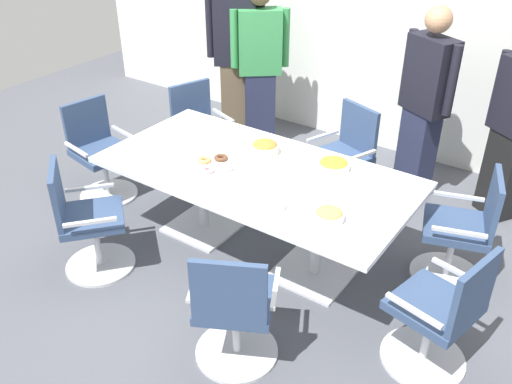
# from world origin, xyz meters

# --- Properties ---
(ground_plane) EXTENTS (10.00, 10.00, 0.01)m
(ground_plane) POSITION_xyz_m (0.00, 0.00, -0.01)
(ground_plane) COLOR #4C4F56
(back_wall) EXTENTS (8.00, 0.10, 2.80)m
(back_wall) POSITION_xyz_m (0.00, 2.40, 1.40)
(back_wall) COLOR silver
(back_wall) RESTS_ON ground
(conference_table) EXTENTS (2.40, 1.20, 0.75)m
(conference_table) POSITION_xyz_m (0.00, 0.00, 0.63)
(conference_table) COLOR silver
(conference_table) RESTS_ON ground
(office_chair_0) EXTENTS (0.65, 0.65, 0.91)m
(office_chair_0) POSITION_xyz_m (1.61, -0.36, 0.41)
(office_chair_0) COLOR silver
(office_chair_0) RESTS_ON ground
(office_chair_1) EXTENTS (0.68, 0.68, 0.91)m
(office_chair_1) POSITION_xyz_m (1.45, 0.57, 0.41)
(office_chair_1) COLOR silver
(office_chair_1) RESTS_ON ground
(office_chair_2) EXTENTS (0.70, 0.70, 0.91)m
(office_chair_2) POSITION_xyz_m (0.21, 1.09, 0.41)
(office_chair_2) COLOR silver
(office_chair_2) RESTS_ON ground
(office_chair_3) EXTENTS (0.69, 0.69, 0.91)m
(office_chair_3) POSITION_xyz_m (-1.21, 0.76, 0.41)
(office_chair_3) COLOR silver
(office_chair_3) RESTS_ON ground
(office_chair_4) EXTENTS (0.63, 0.63, 0.91)m
(office_chair_4) POSITION_xyz_m (-1.69, -0.10, 0.41)
(office_chair_4) COLOR silver
(office_chair_4) RESTS_ON ground
(office_chair_5) EXTENTS (0.76, 0.76, 0.91)m
(office_chair_5) POSITION_xyz_m (-0.92, -0.93, 0.41)
(office_chair_5) COLOR silver
(office_chair_5) RESTS_ON ground
(office_chair_6) EXTENTS (0.73, 0.73, 0.91)m
(office_chair_6) POSITION_xyz_m (0.56, -1.04, 0.41)
(office_chair_6) COLOR silver
(office_chair_6) RESTS_ON ground
(person_standing_0) EXTENTS (0.56, 0.42, 1.88)m
(person_standing_0) POSITION_xyz_m (-1.35, 1.57, 0.99)
(person_standing_0) COLOR brown
(person_standing_0) RESTS_ON ground
(person_standing_1) EXTENTS (0.52, 0.45, 1.75)m
(person_standing_1) POSITION_xyz_m (-1.09, 1.63, 0.91)
(person_standing_1) COLOR #232842
(person_standing_1) RESTS_ON ground
(person_standing_2) EXTENTS (0.58, 0.40, 1.76)m
(person_standing_2) POSITION_xyz_m (0.70, 1.61, 0.92)
(person_standing_2) COLOR #232842
(person_standing_2) RESTS_ON ground
(snack_bowl_cookies) EXTENTS (0.20, 0.20, 0.08)m
(snack_bowl_cookies) POSITION_xyz_m (0.78, -0.29, 0.79)
(snack_bowl_cookies) COLOR white
(snack_bowl_cookies) RESTS_ON conference_table
(snack_bowl_pretzels) EXTENTS (0.23, 0.23, 0.11)m
(snack_bowl_pretzels) POSITION_xyz_m (-0.10, 0.27, 0.80)
(snack_bowl_pretzels) COLOR beige
(snack_bowl_pretzels) RESTS_ON conference_table
(snack_bowl_chips_orange) EXTENTS (0.25, 0.25, 0.08)m
(snack_bowl_chips_orange) POSITION_xyz_m (0.48, 0.34, 0.79)
(snack_bowl_chips_orange) COLOR white
(snack_bowl_chips_orange) RESTS_ON conference_table
(donut_platter) EXTENTS (0.31, 0.31, 0.04)m
(donut_platter) POSITION_xyz_m (-0.28, -0.14, 0.77)
(donut_platter) COLOR white
(donut_platter) RESTS_ON conference_table
(plate_stack) EXTENTS (0.20, 0.20, 0.04)m
(plate_stack) POSITION_xyz_m (0.39, -0.38, 0.77)
(plate_stack) COLOR white
(plate_stack) RESTS_ON conference_table
(napkin_pile) EXTENTS (0.18, 0.18, 0.05)m
(napkin_pile) POSITION_xyz_m (-0.88, -0.04, 0.78)
(napkin_pile) COLOR white
(napkin_pile) RESTS_ON conference_table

